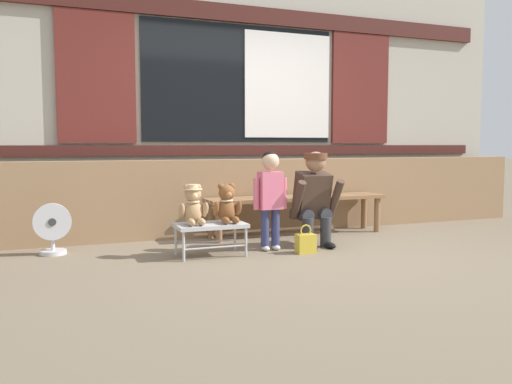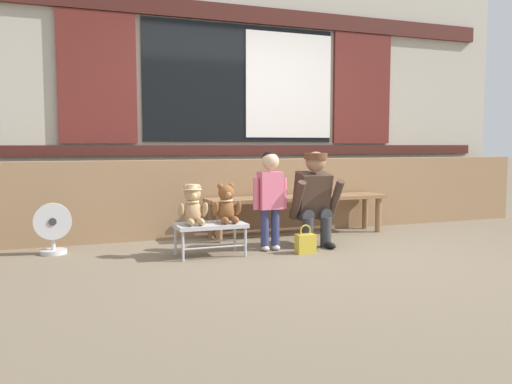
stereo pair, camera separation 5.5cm
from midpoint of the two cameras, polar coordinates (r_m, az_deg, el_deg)
The scene contains 11 objects.
ground_plane at distance 4.97m, azimuth 5.38°, elevation -6.77°, with size 60.00×60.00×0.00m, color #756651.
brick_low_wall at distance 6.20m, azimuth -0.58°, elevation -0.42°, with size 7.41×0.25×0.85m, color #997551.
shop_facade at distance 6.68m, azimuth -2.18°, elevation 10.53°, with size 7.56×0.26×3.28m.
wooden_bench_long at distance 6.02m, azimuth 4.16°, elevation -1.09°, with size 2.10×0.40×0.44m.
small_display_bench at distance 4.92m, azimuth -5.19°, elevation -3.74°, with size 0.64×0.36×0.30m.
teddy_bear_with_hat at distance 4.85m, azimuth -7.03°, elevation -1.43°, with size 0.28×0.27×0.36m.
teddy_bear_plain at distance 4.94m, azimuth -3.43°, elevation -1.38°, with size 0.28×0.26×0.36m.
child_standing at distance 5.13m, azimuth 1.22°, elevation 0.31°, with size 0.35×0.18×0.96m.
adult_crouching at distance 5.37m, azimuth 5.92°, elevation -0.70°, with size 0.50×0.49×0.95m.
handbag_on_ground at distance 5.07m, azimuth 5.00°, elevation -5.43°, with size 0.18×0.11×0.27m.
floor_fan at distance 5.31m, azimuth -21.15°, elevation -3.72°, with size 0.34×0.24×0.48m.
Camera 1 is at (-2.24, -4.32, 1.02)m, focal length 37.54 mm.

